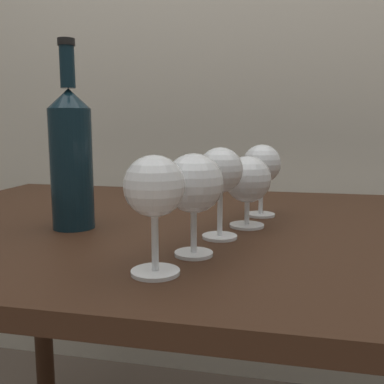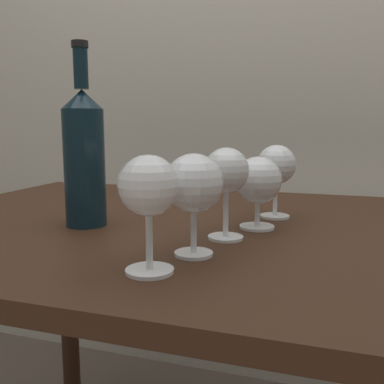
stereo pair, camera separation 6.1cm
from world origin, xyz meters
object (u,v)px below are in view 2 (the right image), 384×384
Objects in this scene: wine_glass_pinot at (276,166)px; wine_glass_white at (192,185)px; wine_glass_merlot at (148,189)px; wine_glass_port at (258,182)px; wine_glass_cabernet at (226,173)px; wine_bottle at (84,155)px.

wine_glass_white is at bearing -105.58° from wine_glass_pinot.
wine_glass_pinot is at bearing 73.78° from wine_glass_merlot.
wine_glass_cabernet is at bearing -112.60° from wine_glass_port.
wine_glass_pinot is (0.11, 0.38, -0.00)m from wine_glass_merlot.
wine_glass_pinot reaches higher than wine_glass_port.
wine_glass_white is at bearing -103.87° from wine_glass_cabernet.
wine_bottle is at bearing -151.68° from wine_glass_pinot.
wine_glass_merlot is at bearing -108.16° from wine_glass_port.
wine_glass_merlot is at bearing -106.22° from wine_glass_pinot.
wine_glass_pinot is at bearing 73.53° from wine_glass_cabernet.
wine_glass_cabernet is 0.45× the size of wine_bottle.
wine_glass_cabernet is at bearing 76.13° from wine_glass_white.
wine_glass_merlot is 0.45× the size of wine_bottle.
wine_glass_port is 0.32m from wine_bottle.
wine_bottle reaches higher than wine_glass_pinot.
wine_glass_cabernet is at bearing -3.34° from wine_bottle.
wine_bottle reaches higher than wine_glass_cabernet.
wine_glass_white is (0.03, 0.09, -0.01)m from wine_glass_merlot.
wine_glass_pinot is at bearing 28.32° from wine_bottle.
wine_glass_merlot is 0.30m from wine_bottle.
wine_glass_port is at bearing -100.79° from wine_glass_pinot.
wine_glass_merlot is 0.20m from wine_glass_cabernet.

